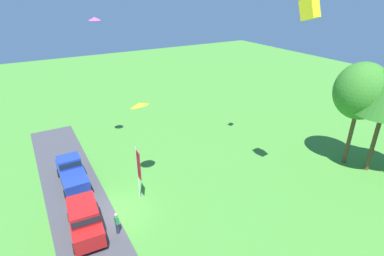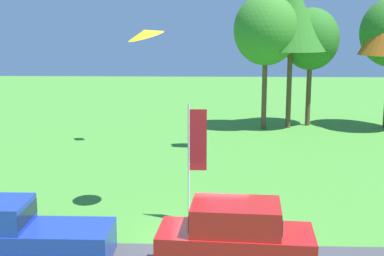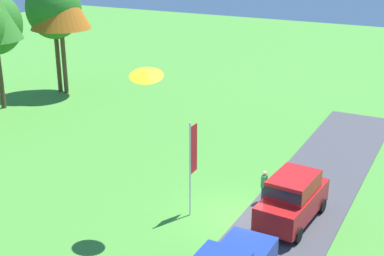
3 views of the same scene
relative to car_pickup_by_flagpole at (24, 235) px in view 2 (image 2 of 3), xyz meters
name	(u,v)px [view 2 (image 2 of 3)]	position (x,y,z in m)	size (l,w,h in m)	color
ground_plane	(210,246)	(5.71, 1.98, -1.11)	(120.00, 120.00, 0.00)	#478E33
car_pickup_by_flagpole	(24,235)	(0.00, 0.00, 0.00)	(5.00, 2.05, 2.14)	#1E389E
car_suv_near_entrance	(235,237)	(6.47, -0.32, 0.19)	(4.73, 2.32, 2.28)	red
person_on_lawn	(269,228)	(7.66, 1.48, -0.23)	(0.36, 0.24, 1.71)	#2D334C
tree_left_of_center	(266,30)	(9.54, 23.02, 5.96)	(4.55, 4.55, 9.60)	brown
tree_center_back	(292,16)	(11.39, 23.62, 6.97)	(5.03, 5.03, 10.62)	brown
tree_far_right	(311,39)	(12.98, 24.53, 5.28)	(4.11, 4.11, 8.68)	brown
flag_banner	(195,148)	(5.13, 4.13, 1.83)	(0.71, 0.08, 4.64)	silver
kite_delta_mid_center	(145,33)	(3.19, 5.27, 6.05)	(1.45, 1.45, 0.26)	yellow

